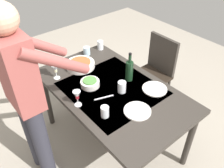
{
  "coord_description": "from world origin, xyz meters",
  "views": [
    {
      "loc": [
        -1.32,
        1.09,
        2.15
      ],
      "look_at": [
        0.0,
        0.0,
        0.81
      ],
      "focal_mm": 37.8,
      "sensor_mm": 36.0,
      "label": 1
    }
  ],
  "objects_px": {
    "wine_glass_left": "(55,69)",
    "water_cup_far_left": "(87,51)",
    "dining_table": "(112,95)",
    "chair_near": "(155,69)",
    "wine_glass_right": "(77,96)",
    "water_cup_near_right": "(100,45)",
    "dinner_plate_near": "(155,89)",
    "wine_bottle": "(129,70)",
    "side_bowl_salad": "(90,83)",
    "dinner_plate_far": "(137,111)",
    "serving_bowl_pasta": "(80,64)",
    "person_server": "(26,94)",
    "water_cup_near_left": "(105,112)",
    "water_cup_far_right": "(122,87)"
  },
  "relations": [
    {
      "from": "wine_glass_left",
      "to": "person_server",
      "type": "bearing_deg",
      "value": 125.91
    },
    {
      "from": "water_cup_far_left",
      "to": "dinner_plate_near",
      "type": "xyz_separation_m",
      "value": [
        -0.92,
        -0.12,
        -0.04
      ]
    },
    {
      "from": "person_server",
      "to": "wine_glass_left",
      "type": "relative_size",
      "value": 11.19
    },
    {
      "from": "wine_glass_left",
      "to": "serving_bowl_pasta",
      "type": "height_order",
      "value": "wine_glass_left"
    },
    {
      "from": "wine_glass_right",
      "to": "side_bowl_salad",
      "type": "distance_m",
      "value": 0.29
    },
    {
      "from": "water_cup_near_right",
      "to": "side_bowl_salad",
      "type": "distance_m",
      "value": 0.71
    },
    {
      "from": "wine_bottle",
      "to": "wine_glass_right",
      "type": "height_order",
      "value": "wine_bottle"
    },
    {
      "from": "water_cup_far_left",
      "to": "serving_bowl_pasta",
      "type": "bearing_deg",
      "value": 130.33
    },
    {
      "from": "wine_glass_right",
      "to": "water_cup_near_right",
      "type": "height_order",
      "value": "wine_glass_right"
    },
    {
      "from": "side_bowl_salad",
      "to": "dinner_plate_far",
      "type": "xyz_separation_m",
      "value": [
        -0.53,
        -0.1,
        -0.03
      ]
    },
    {
      "from": "dinner_plate_near",
      "to": "water_cup_far_left",
      "type": "bearing_deg",
      "value": 7.63
    },
    {
      "from": "wine_glass_right",
      "to": "dinner_plate_far",
      "type": "xyz_separation_m",
      "value": [
        -0.38,
        -0.34,
        -0.1
      ]
    },
    {
      "from": "water_cup_near_right",
      "to": "dinner_plate_far",
      "type": "distance_m",
      "value": 1.11
    },
    {
      "from": "wine_bottle",
      "to": "water_cup_near_left",
      "type": "xyz_separation_m",
      "value": [
        -0.25,
        0.49,
        -0.06
      ]
    },
    {
      "from": "water_cup_far_right",
      "to": "dinner_plate_far",
      "type": "xyz_separation_m",
      "value": [
        -0.28,
        0.07,
        -0.05
      ]
    },
    {
      "from": "wine_bottle",
      "to": "water_cup_far_right",
      "type": "bearing_deg",
      "value": 119.24
    },
    {
      "from": "chair_near",
      "to": "water_cup_far_left",
      "type": "xyz_separation_m",
      "value": [
        0.48,
        0.66,
        0.28
      ]
    },
    {
      "from": "dining_table",
      "to": "chair_near",
      "type": "distance_m",
      "value": 0.87
    },
    {
      "from": "wine_bottle",
      "to": "chair_near",
      "type": "bearing_deg",
      "value": -74.57
    },
    {
      "from": "chair_near",
      "to": "water_cup_near_right",
      "type": "height_order",
      "value": "chair_near"
    },
    {
      "from": "wine_glass_left",
      "to": "dinner_plate_far",
      "type": "bearing_deg",
      "value": -161.36
    },
    {
      "from": "water_cup_near_right",
      "to": "serving_bowl_pasta",
      "type": "distance_m",
      "value": 0.43
    },
    {
      "from": "wine_glass_right",
      "to": "water_cup_far_left",
      "type": "bearing_deg",
      "value": -39.96
    },
    {
      "from": "water_cup_near_left",
      "to": "water_cup_near_right",
      "type": "relative_size",
      "value": 0.95
    },
    {
      "from": "water_cup_far_right",
      "to": "wine_glass_right",
      "type": "bearing_deg",
      "value": 75.94
    },
    {
      "from": "water_cup_far_left",
      "to": "dinner_plate_near",
      "type": "bearing_deg",
      "value": -172.37
    },
    {
      "from": "dining_table",
      "to": "water_cup_far_right",
      "type": "bearing_deg",
      "value": -157.38
    },
    {
      "from": "wine_bottle",
      "to": "dining_table",
      "type": "bearing_deg",
      "value": 91.28
    },
    {
      "from": "wine_glass_left",
      "to": "dinner_plate_near",
      "type": "relative_size",
      "value": 0.66
    },
    {
      "from": "wine_glass_left",
      "to": "dinner_plate_far",
      "type": "height_order",
      "value": "wine_glass_left"
    },
    {
      "from": "wine_bottle",
      "to": "dinner_plate_far",
      "type": "distance_m",
      "value": 0.46
    },
    {
      "from": "water_cup_far_right",
      "to": "side_bowl_salad",
      "type": "height_order",
      "value": "water_cup_far_right"
    },
    {
      "from": "dining_table",
      "to": "water_cup_far_left",
      "type": "relative_size",
      "value": 16.5
    },
    {
      "from": "chair_near",
      "to": "water_cup_near_right",
      "type": "relative_size",
      "value": 8.81
    },
    {
      "from": "water_cup_far_left",
      "to": "water_cup_far_right",
      "type": "height_order",
      "value": "water_cup_far_right"
    },
    {
      "from": "wine_glass_left",
      "to": "water_cup_near_right",
      "type": "xyz_separation_m",
      "value": [
        0.19,
        -0.68,
        -0.05
      ]
    },
    {
      "from": "wine_glass_left",
      "to": "dinner_plate_far",
      "type": "xyz_separation_m",
      "value": [
        -0.84,
        -0.28,
        -0.1
      ]
    },
    {
      "from": "water_cup_near_right",
      "to": "serving_bowl_pasta",
      "type": "xyz_separation_m",
      "value": [
        -0.17,
        0.4,
        -0.02
      ]
    },
    {
      "from": "person_server",
      "to": "dinner_plate_far",
      "type": "xyz_separation_m",
      "value": [
        -0.55,
        -0.68,
        -0.19
      ]
    },
    {
      "from": "wine_glass_left",
      "to": "water_cup_far_left",
      "type": "relative_size",
      "value": 1.65
    },
    {
      "from": "dining_table",
      "to": "wine_glass_right",
      "type": "distance_m",
      "value": 0.41
    },
    {
      "from": "wine_bottle",
      "to": "wine_glass_right",
      "type": "relative_size",
      "value": 1.96
    },
    {
      "from": "water_cup_near_right",
      "to": "side_bowl_salad",
      "type": "height_order",
      "value": "water_cup_near_right"
    },
    {
      "from": "water_cup_near_right",
      "to": "dinner_plate_far",
      "type": "xyz_separation_m",
      "value": [
        -1.03,
        0.4,
        -0.05
      ]
    },
    {
      "from": "side_bowl_salad",
      "to": "person_server",
      "type": "bearing_deg",
      "value": 87.85
    },
    {
      "from": "wine_bottle",
      "to": "serving_bowl_pasta",
      "type": "xyz_separation_m",
      "value": [
        0.48,
        0.24,
        -0.08
      ]
    },
    {
      "from": "wine_glass_left",
      "to": "dinner_plate_far",
      "type": "distance_m",
      "value": 0.89
    },
    {
      "from": "serving_bowl_pasta",
      "to": "dinner_plate_near",
      "type": "xyz_separation_m",
      "value": [
        -0.75,
        -0.32,
        -0.03
      ]
    },
    {
      "from": "wine_bottle",
      "to": "side_bowl_salad",
      "type": "bearing_deg",
      "value": 65.97
    },
    {
      "from": "chair_near",
      "to": "side_bowl_salad",
      "type": "height_order",
      "value": "chair_near"
    }
  ]
}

